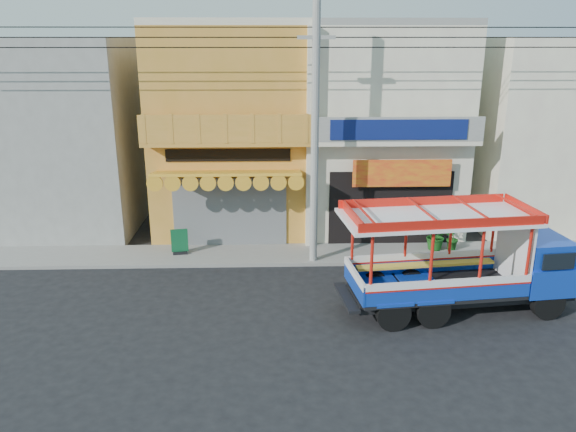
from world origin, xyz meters
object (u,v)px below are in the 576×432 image
object	(u,v)px
utility_pole	(320,120)
potted_plant_b	(451,237)
songthaew_truck	(477,260)
green_sign	(180,243)
potted_plant_a	(435,235)

from	to	relation	value
utility_pole	potted_plant_b	bearing A→B (deg)	9.78
songthaew_truck	green_sign	bearing A→B (deg)	154.55
utility_pole	potted_plant_a	size ratio (longest dim) A/B	25.69
songthaew_truck	potted_plant_b	bearing A→B (deg)	80.84
songthaew_truck	potted_plant_a	bearing A→B (deg)	88.07
utility_pole	songthaew_truck	world-z (taller)	utility_pole
green_sign	potted_plant_a	size ratio (longest dim) A/B	0.85
green_sign	potted_plant_b	xyz separation A→B (m)	(9.90, 0.10, 0.09)
green_sign	potted_plant_a	world-z (taller)	potted_plant_a
songthaew_truck	potted_plant_a	size ratio (longest dim) A/B	6.39
songthaew_truck	green_sign	size ratio (longest dim) A/B	7.49
utility_pole	songthaew_truck	distance (m)	6.60
utility_pole	potted_plant_a	bearing A→B (deg)	12.11
green_sign	potted_plant_b	world-z (taller)	potted_plant_b
songthaew_truck	potted_plant_b	size ratio (longest dim) A/B	7.29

